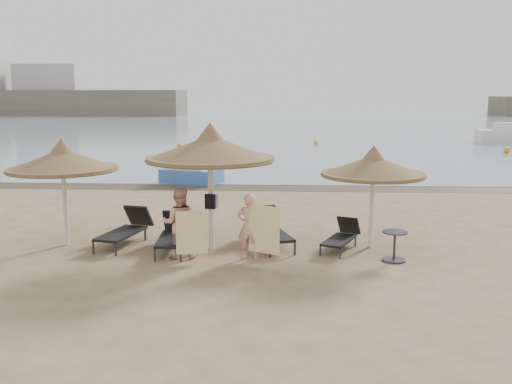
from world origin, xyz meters
TOP-DOWN VIEW (x-y plane):
  - ground at (0.00, 0.00)m, footprint 160.00×160.00m
  - sea at (0.00, 80.00)m, footprint 200.00×140.00m
  - wet_sand_strip at (0.00, 9.40)m, footprint 200.00×1.60m
  - far_shore at (-25.10, 77.82)m, footprint 150.00×54.80m
  - palapa_left at (-3.74, 0.48)m, footprint 2.74×2.74m
  - palapa_center at (-0.02, 0.31)m, footprint 3.16×3.16m
  - palapa_right at (3.95, 0.70)m, footprint 2.59×2.59m
  - lounger_far_left at (-2.26, 0.68)m, footprint 1.11×2.10m
  - lounger_near_left at (-0.96, 0.24)m, footprint 0.79×2.00m
  - lounger_near_right at (1.38, 0.80)m, footprint 1.31×2.15m
  - lounger_far_right at (3.21, 0.51)m, footprint 1.13×1.69m
  - side_table at (4.31, -0.48)m, footprint 0.58×0.58m
  - person_left at (-0.67, -0.47)m, footprint 0.92×0.63m
  - person_right at (0.97, -0.49)m, footprint 0.86×0.59m
  - towel_left at (-0.32, -0.82)m, footprint 0.71×0.15m
  - towel_right at (1.32, -0.74)m, footprint 0.72×0.36m
  - bag_patterned at (-0.02, 0.49)m, footprint 0.30×0.17m
  - bag_dark at (-0.02, 0.15)m, footprint 0.27×0.13m
  - pedal_boat at (-2.24, 10.51)m, footprint 2.73×2.07m
  - buoy_left at (-5.41, 24.78)m, footprint 0.41×0.41m
  - buoy_mid at (3.95, 28.45)m, footprint 0.31×0.31m
  - buoy_right at (15.62, 23.16)m, footprint 0.40×0.40m

SIDE VIEW (x-z plane):
  - ground at x=0.00m, z-range 0.00..0.00m
  - wet_sand_strip at x=0.00m, z-range 0.00..0.01m
  - sea at x=0.00m, z-range 0.00..0.03m
  - buoy_mid at x=3.95m, z-range 0.00..0.31m
  - buoy_right at x=15.62m, z-range 0.00..0.40m
  - buoy_left at x=-5.41m, z-range 0.00..0.41m
  - lounger_far_right at x=3.21m, z-range -0.04..0.69m
  - side_table at x=4.31m, z-range -0.02..0.68m
  - lounger_near_left at x=-0.96m, z-range -0.04..0.83m
  - lounger_far_left at x=-2.26m, z-range -0.05..0.85m
  - lounger_near_right at x=1.38m, z-range -0.05..0.87m
  - pedal_boat at x=-2.24m, z-range -0.14..0.98m
  - towel_left at x=-0.32m, z-range 0.19..1.20m
  - towel_right at x=1.32m, z-range 0.21..1.32m
  - person_right at x=0.97m, z-range 0.00..1.80m
  - person_left at x=-0.67m, z-range 0.00..1.93m
  - bag_patterned at x=-0.02m, z-range 0.99..1.35m
  - bag_dark at x=-0.02m, z-range 1.05..1.41m
  - palapa_right at x=3.95m, z-range 0.76..3.33m
  - palapa_left at x=-3.74m, z-range 0.81..3.53m
  - palapa_center at x=-0.02m, z-range 0.93..4.06m
  - far_shore at x=-25.10m, z-range -3.09..8.91m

